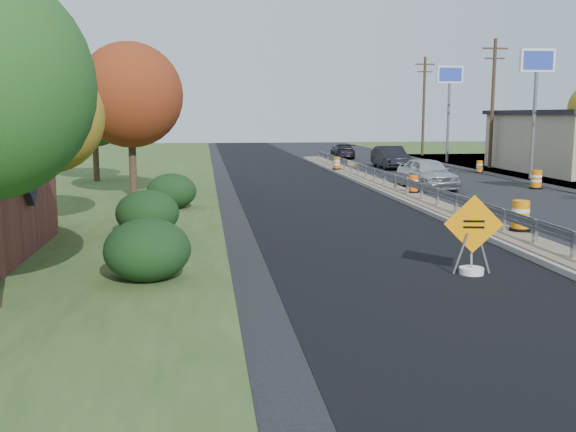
{
  "coord_description": "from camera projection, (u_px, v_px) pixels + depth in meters",
  "views": [
    {
      "loc": [
        -9.6,
        -21.41,
        3.97
      ],
      "look_at": [
        -7.25,
        -3.47,
        1.1
      ],
      "focal_mm": 40.0,
      "sensor_mm": 36.0,
      "label": 1
    }
  ],
  "objects": [
    {
      "name": "tree_near_back",
      "position": [
        94.0,
        110.0,
        37.73
      ],
      "size": [
        4.29,
        4.29,
        6.37
      ],
      "color": "#473523",
      "rests_on": "ground"
    },
    {
      "name": "hedge_south",
      "position": [
        147.0,
        249.0,
        15.41
      ],
      "size": [
        2.09,
        2.09,
        1.52
      ],
      "primitive_type": "ellipsoid",
      "color": "black",
      "rests_on": "ground"
    },
    {
      "name": "car_dark_mid",
      "position": [
        390.0,
        157.0,
        47.53
      ],
      "size": [
        1.77,
        5.05,
        1.66
      ],
      "primitive_type": "imported",
      "rotation": [
        0.0,
        0.0,
        -0.0
      ],
      "color": "black",
      "rests_on": "ground"
    },
    {
      "name": "barrel_median_mid",
      "position": [
        413.0,
        184.0,
        30.99
      ],
      "size": [
        0.56,
        0.56,
        0.83
      ],
      "color": "black",
      "rests_on": "median"
    },
    {
      "name": "car_dark_far",
      "position": [
        343.0,
        151.0,
        58.51
      ],
      "size": [
        2.43,
        4.92,
        1.37
      ],
      "primitive_type": "imported",
      "rotation": [
        0.0,
        0.0,
        3.03
      ],
      "color": "black",
      "rests_on": "ground"
    },
    {
      "name": "pylon_sign_north",
      "position": [
        450.0,
        84.0,
        52.52
      ],
      "size": [
        2.2,
        0.3,
        7.9
      ],
      "color": "slate",
      "rests_on": "ground"
    },
    {
      "name": "milled_overlay",
      "position": [
        310.0,
        195.0,
        32.04
      ],
      "size": [
        7.2,
        120.0,
        0.01
      ],
      "primitive_type": "cube",
      "color": "black",
      "rests_on": "ground"
    },
    {
      "name": "tree_near_red",
      "position": [
        130.0,
        95.0,
        30.18
      ],
      "size": [
        4.95,
        4.95,
        7.35
      ],
      "color": "#473523",
      "rests_on": "ground"
    },
    {
      "name": "utility_pole_nmid",
      "position": [
        493.0,
        101.0,
        47.02
      ],
      "size": [
        1.9,
        0.26,
        9.4
      ],
      "color": "#473523",
      "rests_on": "ground"
    },
    {
      "name": "pylon_sign_mid",
      "position": [
        537.0,
        73.0,
        38.81
      ],
      "size": [
        2.2,
        0.3,
        7.9
      ],
      "color": "slate",
      "rests_on": "ground"
    },
    {
      "name": "barrel_median_near",
      "position": [
        521.0,
        216.0,
        20.78
      ],
      "size": [
        0.68,
        0.68,
        0.99
      ],
      "color": "black",
      "rests_on": "median"
    },
    {
      "name": "hedge_north",
      "position": [
        172.0,
        191.0,
        27.16
      ],
      "size": [
        2.09,
        2.09,
        1.52
      ],
      "primitive_type": "ellipsoid",
      "color": "black",
      "rests_on": "ground"
    },
    {
      "name": "barrel_shoulder_near",
      "position": [
        536.0,
        180.0,
        34.55
      ],
      "size": [
        0.69,
        0.69,
        1.01
      ],
      "color": "black",
      "rests_on": "ground"
    },
    {
      "name": "utility_pole_north",
      "position": [
        424.0,
        104.0,
        61.71
      ],
      "size": [
        1.9,
        0.26,
        9.4
      ],
      "color": "#473523",
      "rests_on": "ground"
    },
    {
      "name": "tree_near_yellow",
      "position": [
        47.0,
        117.0,
        22.24
      ],
      "size": [
        3.96,
        3.96,
        5.88
      ],
      "color": "#473523",
      "rests_on": "ground"
    },
    {
      "name": "hedge_mid",
      "position": [
        147.0,
        212.0,
        21.22
      ],
      "size": [
        2.09,
        2.09,
        1.52
      ],
      "primitive_type": "ellipsoid",
      "color": "black",
      "rests_on": "ground"
    },
    {
      "name": "car_silver",
      "position": [
        427.0,
        173.0,
        34.69
      ],
      "size": [
        2.37,
        5.02,
        1.66
      ],
      "primitive_type": "imported",
      "rotation": [
        0.0,
        0.0,
        0.09
      ],
      "color": "silver",
      "rests_on": "ground"
    },
    {
      "name": "barrel_median_far",
      "position": [
        337.0,
        164.0,
        44.12
      ],
      "size": [
        0.56,
        0.56,
        0.82
      ],
      "color": "black",
      "rests_on": "median"
    },
    {
      "name": "barrel_shoulder_mid",
      "position": [
        480.0,
        167.0,
        44.07
      ],
      "size": [
        0.56,
        0.56,
        0.83
      ],
      "color": "black",
      "rests_on": "ground"
    },
    {
      "name": "caution_sign",
      "position": [
        472.0,
        254.0,
        16.02
      ],
      "size": [
        1.44,
        0.61,
        2.01
      ],
      "rotation": [
        0.0,
        0.0,
        -0.19
      ],
      "color": "white",
      "rests_on": "ground"
    },
    {
      "name": "ground",
      "position": [
        477.0,
        227.0,
        22.82
      ],
      "size": [
        140.0,
        140.0,
        0.0
      ],
      "primitive_type": "plane",
      "color": "black",
      "rests_on": "ground"
    },
    {
      "name": "median",
      "position": [
        407.0,
        196.0,
        30.63
      ],
      "size": [
        1.6,
        55.0,
        0.23
      ],
      "color": "gray",
      "rests_on": "ground"
    },
    {
      "name": "guardrail",
      "position": [
        401.0,
        181.0,
        31.52
      ],
      "size": [
        0.1,
        46.15,
        0.72
      ],
      "color": "silver",
      "rests_on": "median"
    }
  ]
}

